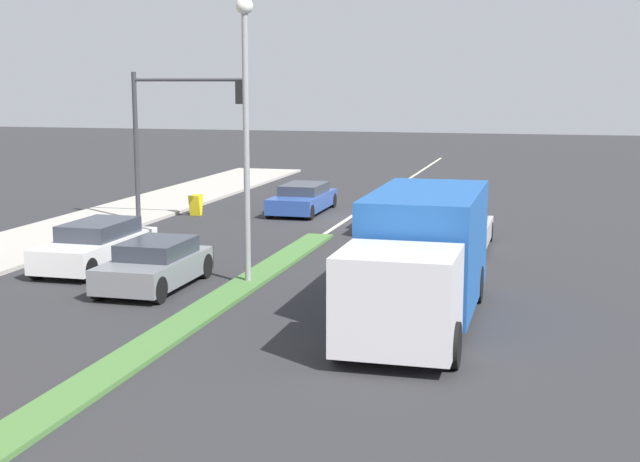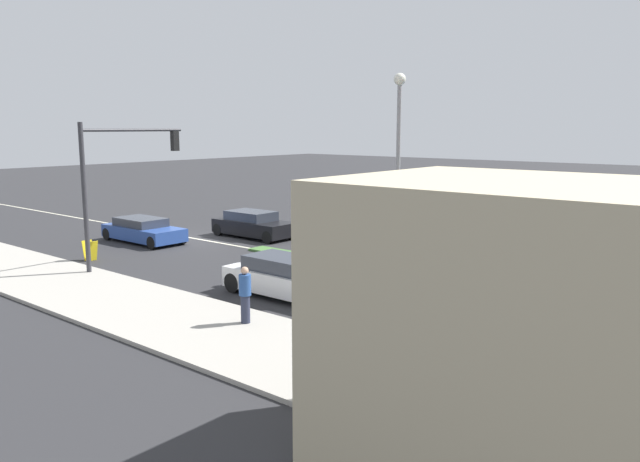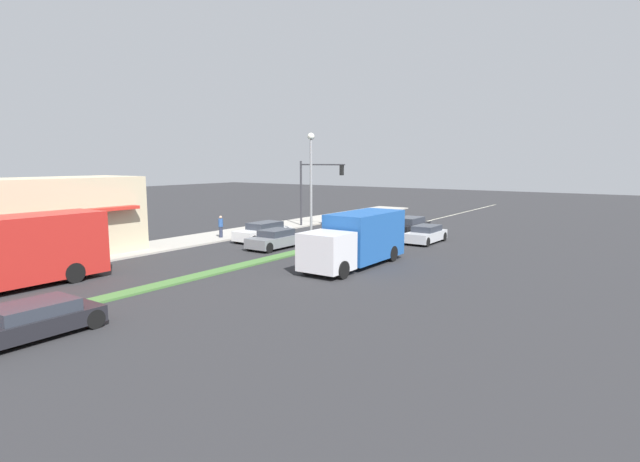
% 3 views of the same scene
% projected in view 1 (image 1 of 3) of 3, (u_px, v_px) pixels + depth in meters
% --- Properties ---
extents(ground_plane, '(160.00, 160.00, 0.00)m').
position_uv_depth(ground_plane, '(143.00, 353.00, 17.76)').
color(ground_plane, '#2B2B2D').
extents(lane_marking_center, '(0.16, 60.00, 0.01)m').
position_uv_depth(lane_marking_center, '(346.00, 220.00, 34.93)').
color(lane_marking_center, beige).
rests_on(lane_marking_center, ground).
extents(traffic_signal_main, '(4.59, 0.34, 5.60)m').
position_uv_depth(traffic_signal_main, '(170.00, 121.00, 33.20)').
color(traffic_signal_main, '#333338').
rests_on(traffic_signal_main, sidewalk_right).
extents(street_lamp, '(0.44, 0.44, 7.37)m').
position_uv_depth(street_lamp, '(246.00, 104.00, 23.05)').
color(street_lamp, gray).
rests_on(street_lamp, median_strip).
extents(warning_aframe_sign, '(0.45, 0.53, 0.84)m').
position_uv_depth(warning_aframe_sign, '(196.00, 205.00, 35.97)').
color(warning_aframe_sign, yellow).
rests_on(warning_aframe_sign, ground).
extents(delivery_truck, '(2.44, 7.50, 2.87)m').
position_uv_depth(delivery_truck, '(421.00, 258.00, 19.84)').
color(delivery_truck, silver).
rests_on(delivery_truck, ground).
extents(sedan_silver, '(1.75, 3.89, 1.22)m').
position_uv_depth(sedan_silver, '(462.00, 230.00, 28.98)').
color(sedan_silver, '#B7BABF').
rests_on(sedan_silver, ground).
extents(suv_black, '(1.88, 4.39, 1.32)m').
position_uv_depth(suv_black, '(395.00, 212.00, 32.72)').
color(suv_black, black).
rests_on(suv_black, ground).
extents(coupe_blue, '(1.88, 4.50, 1.18)m').
position_uv_depth(coupe_blue, '(303.00, 199.00, 36.83)').
color(coupe_blue, '#284793').
rests_on(coupe_blue, ground).
extents(suv_grey, '(1.81, 3.88, 1.25)m').
position_uv_depth(suv_grey, '(155.00, 265.00, 23.28)').
color(suv_grey, slate).
rests_on(suv_grey, ground).
extents(van_white, '(1.78, 4.58, 1.33)m').
position_uv_depth(van_white, '(97.00, 245.00, 25.91)').
color(van_white, silver).
rests_on(van_white, ground).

